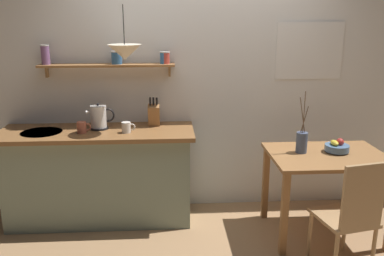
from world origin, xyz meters
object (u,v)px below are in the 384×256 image
at_px(dining_chair_near, 351,213).
at_px(pendant_lamp, 125,52).
at_px(twig_vase, 302,142).
at_px(electric_kettle, 99,117).
at_px(fruit_bowl, 337,147).
at_px(dining_table, 327,167).
at_px(knife_block, 154,115).
at_px(coffee_mug_spare, 127,127).
at_px(coffee_mug_by_sink, 82,127).

height_order(dining_chair_near, pendant_lamp, pendant_lamp).
height_order(dining_chair_near, twig_vase, twig_vase).
xyz_separation_m(dining_chair_near, electric_kettle, (-2.04, 1.05, 0.53)).
xyz_separation_m(dining_chair_near, fruit_bowl, (0.13, 0.65, 0.32)).
bearing_deg(pendant_lamp, fruit_bowl, -8.22).
xyz_separation_m(twig_vase, electric_kettle, (-1.85, 0.38, 0.16)).
height_order(dining_table, knife_block, knife_block).
relative_size(dining_table, dining_chair_near, 1.09).
bearing_deg(coffee_mug_spare, dining_table, -9.29).
height_order(electric_kettle, coffee_mug_by_sink, electric_kettle).
height_order(dining_table, pendant_lamp, pendant_lamp).
height_order(dining_table, fruit_bowl, fruit_bowl).
xyz_separation_m(twig_vase, coffee_mug_by_sink, (-1.99, 0.25, 0.10)).
height_order(twig_vase, electric_kettle, twig_vase).
xyz_separation_m(coffee_mug_by_sink, pendant_lamp, (0.42, 0.01, 0.68)).
relative_size(dining_chair_near, electric_kettle, 3.58).
relative_size(dining_table, fruit_bowl, 4.81).
bearing_deg(knife_block, dining_chair_near, -36.60).
xyz_separation_m(dining_table, knife_block, (-1.56, 0.53, 0.38)).
relative_size(dining_table, pendant_lamp, 2.17).
height_order(fruit_bowl, twig_vase, twig_vase).
distance_m(knife_block, coffee_mug_by_sink, 0.69).
bearing_deg(dining_table, electric_kettle, 168.01).
distance_m(coffee_mug_by_sink, coffee_mug_spare, 0.41).
height_order(twig_vase, coffee_mug_spare, twig_vase).
relative_size(dining_table, knife_block, 3.59).
bearing_deg(pendant_lamp, twig_vase, -9.34).
bearing_deg(twig_vase, knife_block, 160.77).
bearing_deg(twig_vase, electric_kettle, 168.45).
relative_size(twig_vase, pendant_lamp, 1.18).
bearing_deg(dining_chair_near, fruit_bowl, 78.72).
distance_m(fruit_bowl, electric_kettle, 2.22).
distance_m(twig_vase, electric_kettle, 1.89).
height_order(dining_chair_near, electric_kettle, electric_kettle).
relative_size(electric_kettle, coffee_mug_by_sink, 2.07).
distance_m(dining_chair_near, coffee_mug_spare, 2.04).
distance_m(coffee_mug_spare, pendant_lamp, 0.68).
height_order(dining_table, twig_vase, twig_vase).
xyz_separation_m(electric_kettle, knife_block, (0.52, 0.09, -0.00)).
distance_m(electric_kettle, knife_block, 0.52).
height_order(coffee_mug_by_sink, coffee_mug_spare, coffee_mug_by_sink).
height_order(twig_vase, coffee_mug_by_sink, twig_vase).
xyz_separation_m(coffee_mug_spare, pendant_lamp, (0.01, 0.03, 0.68)).
distance_m(fruit_bowl, coffee_mug_by_sink, 2.33).
distance_m(twig_vase, coffee_mug_by_sink, 2.00).
xyz_separation_m(twig_vase, pendant_lamp, (-1.57, 0.26, 0.78)).
height_order(twig_vase, knife_block, twig_vase).
bearing_deg(dining_table, twig_vase, 164.49).
xyz_separation_m(fruit_bowl, knife_block, (-1.65, 0.48, 0.21)).
distance_m(electric_kettle, pendant_lamp, 0.69).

